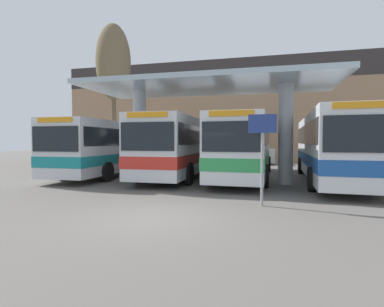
{
  "coord_description": "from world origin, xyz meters",
  "views": [
    {
      "loc": [
        3.02,
        -7.69,
        2.1
      ],
      "look_at": [
        0.0,
        4.21,
        1.6
      ],
      "focal_mm": 28.0,
      "sensor_mm": 36.0,
      "label": 1
    }
  ],
  "objects_px": {
    "transit_bus_right_bay": "(245,145)",
    "info_sign_platform": "(262,141)",
    "parked_car_street": "(249,153)",
    "poplar_tree_behind_left": "(113,63)",
    "transit_bus_left_bay": "(118,146)",
    "transit_bus_center_bay": "(182,145)",
    "transit_bus_far_right_bay": "(331,145)"
  },
  "relations": [
    {
      "from": "info_sign_platform",
      "to": "parked_car_street",
      "type": "xyz_separation_m",
      "value": [
        -1.44,
        17.83,
        -1.09
      ]
    },
    {
      "from": "transit_bus_far_right_bay",
      "to": "parked_car_street",
      "type": "height_order",
      "value": "transit_bus_far_right_bay"
    },
    {
      "from": "info_sign_platform",
      "to": "transit_bus_left_bay",
      "type": "bearing_deg",
      "value": 140.21
    },
    {
      "from": "info_sign_platform",
      "to": "parked_car_street",
      "type": "relative_size",
      "value": 0.66
    },
    {
      "from": "transit_bus_right_bay",
      "to": "poplar_tree_behind_left",
      "type": "bearing_deg",
      "value": -16.26
    },
    {
      "from": "transit_bus_right_bay",
      "to": "info_sign_platform",
      "type": "relative_size",
      "value": 4.1
    },
    {
      "from": "transit_bus_left_bay",
      "to": "transit_bus_far_right_bay",
      "type": "bearing_deg",
      "value": 176.75
    },
    {
      "from": "transit_bus_center_bay",
      "to": "transit_bus_right_bay",
      "type": "xyz_separation_m",
      "value": [
        3.75,
        0.4,
        -0.02
      ]
    },
    {
      "from": "transit_bus_left_bay",
      "to": "info_sign_platform",
      "type": "xyz_separation_m",
      "value": [
        9.27,
        -7.72,
        0.32
      ]
    },
    {
      "from": "transit_bus_right_bay",
      "to": "info_sign_platform",
      "type": "bearing_deg",
      "value": 99.16
    },
    {
      "from": "poplar_tree_behind_left",
      "to": "parked_car_street",
      "type": "xyz_separation_m",
      "value": [
        9.84,
        6.94,
        -7.02
      ]
    },
    {
      "from": "info_sign_platform",
      "to": "parked_car_street",
      "type": "distance_m",
      "value": 17.92
    },
    {
      "from": "transit_bus_far_right_bay",
      "to": "poplar_tree_behind_left",
      "type": "bearing_deg",
      "value": -12.17
    },
    {
      "from": "transit_bus_left_bay",
      "to": "transit_bus_center_bay",
      "type": "relative_size",
      "value": 1.08
    },
    {
      "from": "info_sign_platform",
      "to": "transit_bus_right_bay",
      "type": "bearing_deg",
      "value": 98.05
    },
    {
      "from": "transit_bus_center_bay",
      "to": "info_sign_platform",
      "type": "bearing_deg",
      "value": 122.45
    },
    {
      "from": "transit_bus_left_bay",
      "to": "poplar_tree_behind_left",
      "type": "relative_size",
      "value": 1.09
    },
    {
      "from": "poplar_tree_behind_left",
      "to": "parked_car_street",
      "type": "bearing_deg",
      "value": 35.19
    },
    {
      "from": "transit_bus_left_bay",
      "to": "transit_bus_far_right_bay",
      "type": "height_order",
      "value": "transit_bus_far_right_bay"
    },
    {
      "from": "transit_bus_right_bay",
      "to": "transit_bus_far_right_bay",
      "type": "xyz_separation_m",
      "value": [
        4.49,
        -0.59,
        0.05
      ]
    },
    {
      "from": "transit_bus_left_bay",
      "to": "poplar_tree_behind_left",
      "type": "bearing_deg",
      "value": -58.05
    },
    {
      "from": "info_sign_platform",
      "to": "poplar_tree_behind_left",
      "type": "xyz_separation_m",
      "value": [
        -11.28,
        10.89,
        5.93
      ]
    },
    {
      "from": "transit_bus_left_bay",
      "to": "transit_bus_center_bay",
      "type": "xyz_separation_m",
      "value": [
        4.43,
        -0.43,
        0.07
      ]
    },
    {
      "from": "poplar_tree_behind_left",
      "to": "parked_car_street",
      "type": "distance_m",
      "value": 13.94
    },
    {
      "from": "poplar_tree_behind_left",
      "to": "transit_bus_right_bay",
      "type": "bearing_deg",
      "value": -17.38
    },
    {
      "from": "transit_bus_center_bay",
      "to": "info_sign_platform",
      "type": "height_order",
      "value": "transit_bus_center_bay"
    },
    {
      "from": "transit_bus_right_bay",
      "to": "transit_bus_center_bay",
      "type": "bearing_deg",
      "value": 7.24
    },
    {
      "from": "transit_bus_left_bay",
      "to": "transit_bus_far_right_bay",
      "type": "relative_size",
      "value": 0.96
    },
    {
      "from": "transit_bus_center_bay",
      "to": "info_sign_platform",
      "type": "xyz_separation_m",
      "value": [
        4.84,
        -7.29,
        0.24
      ]
    },
    {
      "from": "transit_bus_center_bay",
      "to": "transit_bus_far_right_bay",
      "type": "height_order",
      "value": "transit_bus_far_right_bay"
    },
    {
      "from": "transit_bus_center_bay",
      "to": "poplar_tree_behind_left",
      "type": "height_order",
      "value": "poplar_tree_behind_left"
    },
    {
      "from": "transit_bus_left_bay",
      "to": "transit_bus_right_bay",
      "type": "height_order",
      "value": "transit_bus_right_bay"
    }
  ]
}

